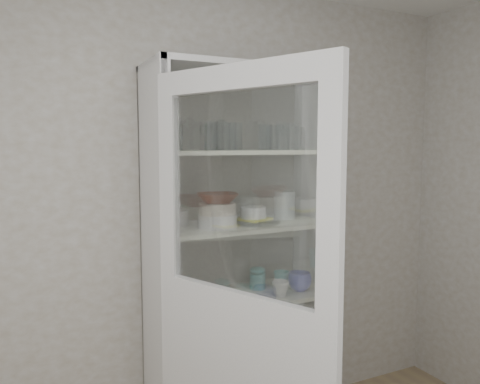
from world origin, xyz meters
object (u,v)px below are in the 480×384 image
glass_platter (253,221)px  mug_blue (300,282)px  mug_white (280,289)px  tin_box (271,351)px  cream_dish (220,363)px  teal_jar (258,279)px  cupboard_door (239,346)px  goblet_3 (292,136)px  grey_bowl_stack (285,205)px  goblet_2 (280,136)px  white_ramekin (253,212)px  goblet_0 (206,136)px  mug_teal (282,279)px  terracotta_bowl (217,198)px  cream_bowl (217,209)px  measuring_cups (189,305)px  goblet_1 (221,133)px  plate_stack_back (170,218)px  yellow_trivet (253,219)px  white_canister (167,292)px  plate_stack_front (217,221)px  pantry_cabinet (235,277)px

glass_platter → mug_blue: 0.45m
mug_white → tin_box: 0.44m
cream_dish → teal_jar: bearing=14.5°
mug_white → tin_box: size_ratio=0.53×
cupboard_door → glass_platter: bearing=123.4°
cream_dish → goblet_3: bearing=10.3°
grey_bowl_stack → mug_blue: grey_bowl_stack is taller
glass_platter → grey_bowl_stack: (0.23, 0.05, 0.07)m
goblet_2 → white_ramekin: goblet_2 is taller
goblet_0 → mug_teal: goblet_0 is taller
terracotta_bowl → white_ramekin: size_ratio=1.49×
mug_blue → cream_dish: size_ratio=0.54×
cream_bowl → mug_white: 0.57m
teal_jar → tin_box: (0.07, -0.04, -0.43)m
grey_bowl_stack → measuring_cups: 0.80m
mug_teal → measuring_cups: (-0.62, -0.12, -0.03)m
goblet_1 → goblet_3: (0.44, -0.03, -0.01)m
plate_stack_back → yellow_trivet: bearing=-15.9°
cupboard_door → goblet_0: (0.16, 0.75, 0.87)m
goblet_0 → goblet_1: (0.09, -0.01, 0.01)m
cupboard_door → plate_stack_back: cupboard_door is taller
mug_white → goblet_1: bearing=153.6°
mug_teal → mug_white: (-0.10, -0.16, -0.00)m
goblet_0 → teal_jar: (0.29, -0.07, -0.82)m
tin_box → mug_teal: bearing=9.1°
goblet_3 → mug_blue: (-0.04, -0.16, -0.83)m
mug_white → white_canister: 0.61m
goblet_1 → terracotta_bowl: (-0.10, -0.18, -0.34)m
goblet_3 → white_canister: goblet_3 is taller
goblet_0 → cream_bowl: bearing=-93.5°
grey_bowl_stack → mug_white: size_ratio=1.69×
plate_stack_front → white_canister: bearing=156.9°
glass_platter → tin_box: glass_platter is taller
white_ramekin → mug_blue: bearing=-14.4°
goblet_2 → glass_platter: goblet_2 is taller
pantry_cabinet → yellow_trivet: 0.36m
goblet_3 → plate_stack_back: goblet_3 is taller
plate_stack_front → teal_jar: bearing=22.0°
cream_bowl → white_canister: (-0.24, 0.10, -0.44)m
tin_box → goblet_2: bearing=34.9°
mug_white → cream_dish: size_ratio=0.38×
glass_platter → grey_bowl_stack: size_ratio=1.87×
mug_white → plate_stack_front: bearing=-171.8°
goblet_3 → glass_platter: goblet_3 is taller
plate_stack_back → measuring_cups: (0.03, -0.20, -0.42)m
goblet_3 → cream_bowl: goblet_3 is taller
goblet_0 → yellow_trivet: bearing=-31.2°
goblet_3 → yellow_trivet: size_ratio=1.05×
grey_bowl_stack → measuring_cups: grey_bowl_stack is taller
goblet_0 → terracotta_bowl: bearing=-93.5°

